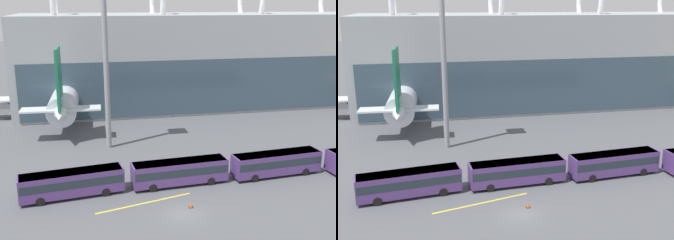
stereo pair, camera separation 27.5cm
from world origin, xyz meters
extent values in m
plane|color=#515459|center=(0.00, 0.00, 0.00)|extent=(440.00, 440.00, 0.00)
cube|color=#9EA3A8|center=(48.48, 50.87, 9.63)|extent=(141.66, 24.92, 19.25)
torus|color=white|center=(-14.00, 50.87, 22.11)|extent=(1.10, 13.80, 13.80)
torus|color=white|center=(6.82, 50.87, 22.11)|extent=(1.10, 13.80, 13.80)
torus|color=white|center=(27.65, 50.87, 22.11)|extent=(1.10, 13.80, 13.80)
cylinder|color=silver|center=(-12.33, 45.59, 4.66)|extent=(6.46, 36.28, 4.83)
sphere|color=silver|center=(-11.51, 63.63, 4.66)|extent=(4.73, 4.73, 4.73)
cone|color=silver|center=(-13.14, 27.56, 4.66)|extent=(4.94, 8.12, 4.59)
cube|color=silver|center=(-12.43, 43.40, 3.81)|extent=(41.18, 5.67, 0.35)
cylinder|color=gray|center=(-23.91, 43.92, 2.34)|extent=(2.57, 3.22, 2.43)
cylinder|color=gray|center=(-0.94, 42.88, 2.34)|extent=(2.57, 3.22, 2.43)
cube|color=#19724C|center=(-13.10, 28.44, 10.11)|extent=(0.70, 6.64, 9.47)
cube|color=silver|center=(-13.10, 28.44, 5.14)|extent=(12.68, 3.77, 0.28)
cylinder|color=gray|center=(-11.78, 57.69, 2.36)|extent=(0.36, 0.36, 3.62)
cylinder|color=black|center=(-11.78, 57.69, 0.55)|extent=(0.50, 1.12, 1.10)
cylinder|color=gray|center=(-15.56, 43.54, 2.36)|extent=(0.36, 0.36, 3.62)
cylinder|color=black|center=(-15.56, 43.54, 0.55)|extent=(0.50, 1.12, 1.10)
cylinder|color=gray|center=(-9.29, 43.25, 2.36)|extent=(0.36, 0.36, 3.62)
cylinder|color=black|center=(-9.29, 43.25, 0.55)|extent=(0.50, 1.12, 1.10)
cylinder|color=silver|center=(47.47, 49.87, 5.07)|extent=(9.10, 34.88, 4.54)
sphere|color=silver|center=(45.17, 67.01, 5.07)|extent=(4.45, 4.45, 4.45)
cube|color=silver|center=(47.75, 47.78, 4.27)|extent=(41.00, 8.47, 0.35)
cylinder|color=gray|center=(36.39, 46.25, 3.00)|extent=(2.45, 3.32, 2.05)
cylinder|color=gray|center=(45.93, 61.36, 2.58)|extent=(0.36, 0.36, 4.06)
cylinder|color=black|center=(45.93, 61.36, 0.55)|extent=(0.59, 1.15, 1.10)
cylinder|color=gray|center=(44.83, 47.39, 2.58)|extent=(0.36, 0.36, 4.06)
cylinder|color=black|center=(44.83, 47.39, 0.55)|extent=(0.59, 1.15, 1.10)
cube|color=#56387A|center=(-11.46, 6.81, 1.72)|extent=(11.99, 4.05, 2.68)
cube|color=#232D38|center=(-11.46, 6.81, 1.99)|extent=(11.76, 4.05, 0.94)
cube|color=silver|center=(-11.46, 6.81, 3.00)|extent=(11.63, 3.93, 0.12)
cylinder|color=black|center=(-8.00, 8.45, 0.50)|extent=(1.03, 0.43, 1.00)
cylinder|color=black|center=(-7.69, 6.12, 0.50)|extent=(1.03, 0.43, 1.00)
cylinder|color=black|center=(-15.22, 7.51, 0.50)|extent=(1.03, 0.43, 1.00)
cylinder|color=black|center=(-14.92, 5.18, 0.50)|extent=(1.03, 0.43, 1.00)
cube|color=#56387A|center=(1.37, 7.49, 1.72)|extent=(11.89, 3.28, 2.68)
cube|color=#232D38|center=(1.37, 7.49, 1.99)|extent=(11.66, 3.29, 0.94)
cube|color=silver|center=(1.37, 7.49, 3.00)|extent=(11.53, 3.18, 0.12)
cylinder|color=black|center=(4.93, 8.89, 0.50)|extent=(1.02, 0.36, 1.00)
cylinder|color=black|center=(5.08, 6.54, 0.50)|extent=(1.02, 0.36, 1.00)
cylinder|color=black|center=(-2.34, 8.43, 0.50)|extent=(1.02, 0.36, 1.00)
cylinder|color=black|center=(-2.19, 6.09, 0.50)|extent=(1.02, 0.36, 1.00)
cube|color=#56387A|center=(14.20, 7.74, 1.72)|extent=(11.93, 3.52, 2.68)
cube|color=#232D38|center=(14.20, 7.74, 1.99)|extent=(11.70, 3.53, 0.94)
cube|color=silver|center=(14.20, 7.74, 3.00)|extent=(11.57, 3.41, 0.12)
cylinder|color=black|center=(17.73, 9.21, 0.50)|extent=(1.02, 0.38, 1.00)
cylinder|color=black|center=(17.93, 6.87, 0.50)|extent=(1.02, 0.38, 1.00)
cylinder|color=black|center=(10.47, 8.61, 0.50)|extent=(1.02, 0.38, 1.00)
cylinder|color=black|center=(10.67, 6.26, 0.50)|extent=(1.02, 0.38, 1.00)
cylinder|color=gray|center=(-6.04, 23.13, 13.09)|extent=(0.79, 0.79, 26.18)
cube|color=yellow|center=(-3.62, 3.43, 0.00)|extent=(11.13, 3.02, 0.01)
cube|color=black|center=(1.18, 1.37, 0.01)|extent=(0.46, 0.46, 0.02)
cone|color=#EA5914|center=(1.18, 1.37, 0.36)|extent=(0.34, 0.34, 0.68)
camera|label=1|loc=(-9.94, -38.80, 21.55)|focal=45.00mm
camera|label=2|loc=(-9.67, -38.85, 21.55)|focal=45.00mm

